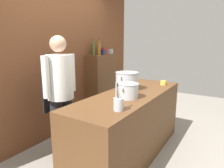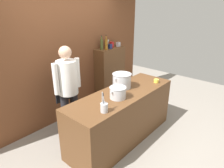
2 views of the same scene
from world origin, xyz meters
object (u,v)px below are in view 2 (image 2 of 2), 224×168
spice_tin_red (112,45)px  spice_tin_navy (110,46)px  stockpot_large (122,81)px  utensil_crock (104,107)px  wine_bottle_olive (102,44)px  chef (68,86)px  spice_tin_silver (118,44)px  wine_bottle_amber (106,44)px  wine_glass_short (108,42)px  stockpot_small (118,93)px  butter_jar (156,81)px

spice_tin_red → spice_tin_navy: (-0.14, -0.07, -0.01)m
stockpot_large → utensil_crock: utensil_crock is taller
wine_bottle_olive → spice_tin_navy: wine_bottle_olive is taller
utensil_crock → spice_tin_navy: size_ratio=2.79×
chef → stockpot_large: bearing=138.7°
spice_tin_navy → stockpot_large: bearing=-128.9°
spice_tin_silver → spice_tin_navy: bearing=-177.0°
spice_tin_navy → wine_bottle_amber: bearing=-176.5°
wine_glass_short → spice_tin_silver: size_ratio=1.81×
chef → stockpot_small: bearing=111.2°
chef → butter_jar: 1.63m
stockpot_small → chef: bearing=110.7°
butter_jar → utensil_crock: bearing=-179.2°
chef → stockpot_large: size_ratio=4.22×
chef → wine_bottle_olive: 1.47m
stockpot_large → spice_tin_red: bearing=48.4°
stockpot_large → utensil_crock: size_ratio=1.35×
wine_bottle_olive → spice_tin_silver: bearing=-7.3°
wine_bottle_amber → butter_jar: bearing=-92.4°
chef → wine_glass_short: chef is taller
chef → butter_jar: bearing=144.2°
butter_jar → spice_tin_silver: 1.51m
wine_glass_short → spice_tin_red: wine_glass_short is taller
utensil_crock → stockpot_large: bearing=23.3°
stockpot_large → stockpot_small: size_ratio=1.20×
spice_tin_red → wine_glass_short: bearing=168.4°
spice_tin_red → stockpot_small: bearing=-135.8°
wine_bottle_olive → wine_glass_short: (0.22, 0.02, 0.01)m
butter_jar → spice_tin_red: bearing=76.8°
butter_jar → wine_glass_short: bearing=81.3°
wine_glass_short → spice_tin_silver: (0.28, -0.08, -0.08)m
stockpot_small → utensil_crock: (-0.46, -0.14, -0.02)m
stockpot_large → spice_tin_navy: (0.80, 0.99, 0.36)m
stockpot_large → utensil_crock: bearing=-156.7°
stockpot_large → stockpot_small: bearing=-149.6°
stockpot_small → spice_tin_navy: (1.18, 1.21, 0.39)m
wine_bottle_amber → spice_tin_silver: wine_bottle_amber is taller
wine_bottle_amber → stockpot_large: bearing=-124.2°
utensil_crock → spice_tin_red: 2.32m
wine_glass_short → spice_tin_red: 0.13m
utensil_crock → stockpot_small: bearing=16.8°
stockpot_large → wine_glass_short: (0.83, 1.09, 0.43)m
utensil_crock → spice_tin_silver: size_ratio=2.87×
utensil_crock → wine_bottle_olive: 2.09m
chef → wine_bottle_amber: (1.37, 0.36, 0.49)m
stockpot_large → wine_glass_short: bearing=52.5°
stockpot_small → butter_jar: size_ratio=3.54×
wine_bottle_amber → spice_tin_red: size_ratio=2.50×
butter_jar → wine_bottle_amber: bearing=87.6°
butter_jar → spice_tin_red: 1.52m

